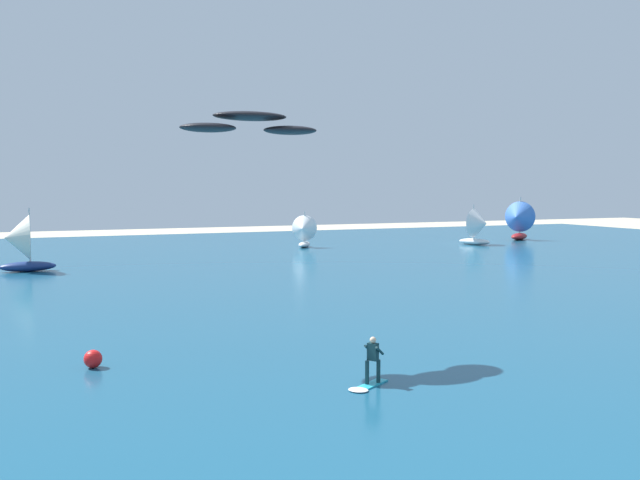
# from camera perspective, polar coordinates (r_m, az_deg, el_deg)

# --- Properties ---
(ocean) EXTENTS (160.00, 90.00, 0.10)m
(ocean) POSITION_cam_1_polar(r_m,az_deg,el_deg) (57.12, -13.21, -2.71)
(ocean) COLOR navy
(ocean) RESTS_ON ground
(kitesurfer) EXTENTS (1.95, 1.53, 1.67)m
(kitesurfer) POSITION_cam_1_polar(r_m,az_deg,el_deg) (25.22, 3.95, -10.04)
(kitesurfer) COLOR #26B2CC
(kitesurfer) RESTS_ON ocean
(kite) EXTENTS (5.72, 1.94, 0.86)m
(kite) POSITION_cam_1_polar(r_m,az_deg,el_deg) (29.44, -5.52, 9.08)
(kite) COLOR black
(sailboat_center_horizon) EXTENTS (3.68, 4.12, 4.62)m
(sailboat_center_horizon) POSITION_cam_1_polar(r_m,az_deg,el_deg) (84.53, 12.39, 1.04)
(sailboat_center_horizon) COLOR white
(sailboat_center_horizon) RESTS_ON ocean
(sailboat_anchored_offshore) EXTENTS (3.24, 3.56, 3.96)m
(sailboat_anchored_offshore) POSITION_cam_1_polar(r_m,az_deg,el_deg) (79.26, -1.31, 0.71)
(sailboat_anchored_offshore) COLOR silver
(sailboat_anchored_offshore) RESTS_ON ocean
(sailboat_mid_right) EXTENTS (4.26, 3.58, 5.06)m
(sailboat_mid_right) POSITION_cam_1_polar(r_m,az_deg,el_deg) (61.83, -22.59, -0.19)
(sailboat_mid_right) COLOR navy
(sailboat_mid_right) RESTS_ON ocean
(sailboat_heeled_over) EXTENTS (4.85, 4.56, 5.39)m
(sailboat_heeled_over) POSITION_cam_1_polar(r_m,az_deg,el_deg) (93.31, 15.31, 1.51)
(sailboat_heeled_over) COLOR maroon
(sailboat_heeled_over) RESTS_ON ocean
(marker_buoy) EXTENTS (0.68, 0.68, 0.68)m
(marker_buoy) POSITION_cam_1_polar(r_m,az_deg,el_deg) (28.88, -17.41, -8.91)
(marker_buoy) COLOR red
(marker_buoy) RESTS_ON ocean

